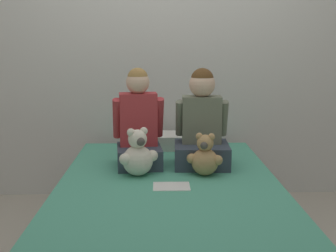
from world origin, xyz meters
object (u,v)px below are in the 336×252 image
(bed, at_px, (169,218))
(pillow_at_headboard, at_px, (166,141))
(child_on_left, at_px, (139,126))
(sign_card, at_px, (171,186))
(teddy_bear_held_by_left_child, at_px, (138,156))
(child_on_right, at_px, (202,127))
(teddy_bear_held_by_right_child, at_px, (205,158))

(bed, relative_size, pillow_at_headboard, 3.72)
(child_on_left, relative_size, sign_card, 3.08)
(teddy_bear_held_by_left_child, bearing_deg, child_on_right, 4.01)
(pillow_at_headboard, relative_size, sign_card, 2.44)
(child_on_left, bearing_deg, teddy_bear_held_by_right_child, -35.41)
(child_on_right, height_order, sign_card, child_on_right)
(child_on_right, bearing_deg, teddy_bear_held_by_left_child, -148.96)
(child_on_left, relative_size, pillow_at_headboard, 1.26)
(sign_card, bearing_deg, teddy_bear_held_by_right_child, 44.81)
(teddy_bear_held_by_left_child, relative_size, pillow_at_headboard, 0.58)
(sign_card, bearing_deg, child_on_left, 114.61)
(teddy_bear_held_by_left_child, xyz_separation_m, pillow_at_headboard, (0.19, 0.69, -0.07))
(pillow_at_headboard, bearing_deg, sign_card, -89.29)
(child_on_right, relative_size, sign_card, 3.07)
(teddy_bear_held_by_left_child, relative_size, sign_card, 1.43)
(teddy_bear_held_by_left_child, xyz_separation_m, teddy_bear_held_by_right_child, (0.41, -0.01, -0.01))
(bed, xyz_separation_m, child_on_right, (0.23, 0.33, 0.50))
(child_on_left, height_order, child_on_right, child_on_left)
(pillow_at_headboard, bearing_deg, teddy_bear_held_by_right_child, -72.12)
(bed, height_order, child_on_right, child_on_right)
(child_on_left, distance_m, sign_card, 0.56)
(child_on_right, bearing_deg, pillow_at_headboard, 118.35)
(bed, xyz_separation_m, sign_card, (0.01, -0.11, 0.24))
(child_on_left, distance_m, teddy_bear_held_by_right_child, 0.50)
(teddy_bear_held_by_left_child, bearing_deg, bed, -53.80)
(pillow_at_headboard, bearing_deg, child_on_right, -63.93)
(bed, bearing_deg, teddy_bear_held_by_right_child, 23.93)
(teddy_bear_held_by_right_child, height_order, sign_card, teddy_bear_held_by_right_child)
(child_on_right, relative_size, pillow_at_headboard, 1.26)
(teddy_bear_held_by_right_child, relative_size, pillow_at_headboard, 0.52)
(teddy_bear_held_by_right_child, distance_m, sign_card, 0.32)
(child_on_left, xyz_separation_m, sign_card, (0.20, -0.45, -0.26))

